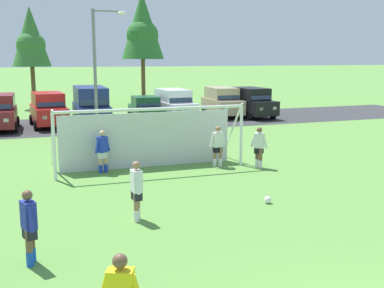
# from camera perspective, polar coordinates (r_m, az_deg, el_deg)

# --- Properties ---
(ground_plane) EXTENTS (400.00, 400.00, 0.00)m
(ground_plane) POSITION_cam_1_polar(r_m,az_deg,el_deg) (20.97, -5.45, -1.68)
(ground_plane) COLOR #598C3D
(parking_lot_strip) EXTENTS (52.00, 8.40, 0.01)m
(parking_lot_strip) POSITION_cam_1_polar(r_m,az_deg,el_deg) (32.06, -10.72, 2.39)
(parking_lot_strip) COLOR #333335
(parking_lot_strip) RESTS_ON ground
(soccer_ball) EXTENTS (0.22, 0.22, 0.22)m
(soccer_ball) POSITION_cam_1_polar(r_m,az_deg,el_deg) (14.65, 9.09, -6.63)
(soccer_ball) COLOR white
(soccer_ball) RESTS_ON ground
(soccer_goal) EXTENTS (7.45, 2.08, 2.57)m
(soccer_goal) POSITION_cam_1_polar(r_m,az_deg,el_deg) (18.87, -5.23, 0.97)
(soccer_goal) COLOR white
(soccer_goal) RESTS_ON ground
(player_midfield_center) EXTENTS (0.75, 0.30, 1.64)m
(player_midfield_center) POSITION_cam_1_polar(r_m,az_deg,el_deg) (19.16, 3.09, -0.28)
(player_midfield_center) COLOR #936B4C
(player_midfield_center) RESTS_ON ground
(player_defender_far) EXTENTS (0.34, 0.75, 1.64)m
(player_defender_far) POSITION_cam_1_polar(r_m,az_deg,el_deg) (10.74, -18.95, -9.45)
(player_defender_far) COLOR brown
(player_defender_far) RESTS_ON ground
(player_winger_left) EXTENTS (0.67, 0.47, 1.64)m
(player_winger_left) POSITION_cam_1_polar(r_m,az_deg,el_deg) (18.39, -10.67, -0.90)
(player_winger_left) COLOR tan
(player_winger_left) RESTS_ON ground
(player_winger_right) EXTENTS (0.27, 0.74, 1.64)m
(player_winger_right) POSITION_cam_1_polar(r_m,az_deg,el_deg) (12.91, -6.66, -5.62)
(player_winger_right) COLOR #936B4C
(player_winger_right) RESTS_ON ground
(player_trailing_back) EXTENTS (0.54, 0.62, 1.64)m
(player_trailing_back) POSITION_cam_1_polar(r_m,az_deg,el_deg) (19.10, 8.04, -0.40)
(player_trailing_back) COLOR brown
(player_trailing_back) RESTS_ON ground
(parked_car_slot_center_left) EXTENTS (2.34, 4.70, 2.16)m
(parked_car_slot_center_left) POSITION_cam_1_polar(r_m,az_deg,el_deg) (31.49, -16.84, 4.02)
(parked_car_slot_center_left) COLOR red
(parked_car_slot_center_left) RESTS_ON ground
(parked_car_slot_center) EXTENTS (2.32, 4.86, 2.52)m
(parked_car_slot_center) POSITION_cam_1_polar(r_m,az_deg,el_deg) (30.86, -12.04, 4.54)
(parked_car_slot_center) COLOR navy
(parked_car_slot_center) RESTS_ON ground
(parked_car_slot_center_right) EXTENTS (2.23, 4.30, 1.72)m
(parked_car_slot_center_right) POSITION_cam_1_polar(r_m,az_deg,el_deg) (32.72, -5.55, 4.22)
(parked_car_slot_center_right) COLOR #194C2D
(parked_car_slot_center_right) RESTS_ON ground
(parked_car_slot_right) EXTENTS (2.28, 4.68, 2.16)m
(parked_car_slot_right) POSITION_cam_1_polar(r_m,az_deg,el_deg) (33.27, -2.21, 4.77)
(parked_car_slot_right) COLOR silver
(parked_car_slot_right) RESTS_ON ground
(parked_car_slot_far_right) EXTENTS (2.38, 4.72, 2.16)m
(parked_car_slot_far_right) POSITION_cam_1_polar(r_m,az_deg,el_deg) (35.38, 3.64, 5.10)
(parked_car_slot_far_right) COLOR tan
(parked_car_slot_far_right) RESTS_ON ground
(parked_car_slot_end) EXTENTS (2.27, 4.67, 2.16)m
(parked_car_slot_end) POSITION_cam_1_polar(r_m,az_deg,el_deg) (35.20, 7.14, 5.01)
(parked_car_slot_end) COLOR black
(parked_car_slot_end) RESTS_ON ground
(tree_left_edge) EXTENTS (3.23, 3.23, 8.60)m
(tree_left_edge) POSITION_cam_1_polar(r_m,az_deg,el_deg) (43.27, -18.80, 11.89)
(tree_left_edge) COLOR brown
(tree_left_edge) RESTS_ON ground
(tree_mid_left) EXTENTS (3.78, 3.78, 10.07)m
(tree_mid_left) POSITION_cam_1_polar(r_m,az_deg,el_deg) (43.39, -5.98, 13.71)
(tree_mid_left) COLOR brown
(tree_mid_left) RESTS_ON ground
(street_lamp) EXTENTS (2.00, 0.32, 6.99)m
(street_lamp) POSITION_cam_1_polar(r_m,az_deg,el_deg) (27.54, -11.18, 8.66)
(street_lamp) COLOR slate
(street_lamp) RESTS_ON ground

